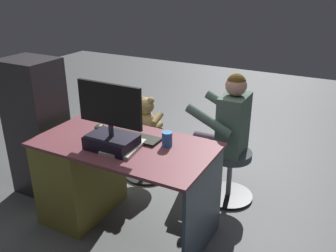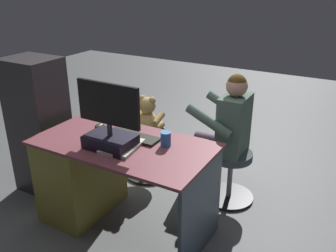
# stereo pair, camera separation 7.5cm
# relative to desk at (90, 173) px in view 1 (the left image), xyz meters

# --- Properties ---
(ground_plane) EXTENTS (10.00, 10.00, 0.00)m
(ground_plane) POSITION_rel_desk_xyz_m (-0.34, -0.36, -0.38)
(ground_plane) COLOR #595C5C
(desk) EXTENTS (1.30, 0.70, 0.72)m
(desk) POSITION_rel_desk_xyz_m (0.00, 0.00, 0.00)
(desk) COLOR brown
(desk) RESTS_ON ground_plane
(monitor) EXTENTS (0.49, 0.24, 0.47)m
(monitor) POSITION_rel_desk_xyz_m (-0.31, 0.10, 0.48)
(monitor) COLOR black
(monitor) RESTS_ON desk
(keyboard) EXTENTS (0.42, 0.14, 0.02)m
(keyboard) POSITION_rel_desk_xyz_m (-0.35, -0.10, 0.35)
(keyboard) COLOR black
(keyboard) RESTS_ON desk
(computer_mouse) EXTENTS (0.06, 0.10, 0.04)m
(computer_mouse) POSITION_rel_desk_xyz_m (-0.03, -0.12, 0.36)
(computer_mouse) COLOR #2E2920
(computer_mouse) RESTS_ON desk
(cup) EXTENTS (0.07, 0.07, 0.10)m
(cup) POSITION_rel_desk_xyz_m (-0.63, -0.11, 0.39)
(cup) COLOR #3372BF
(cup) RESTS_ON desk
(tv_remote) EXTENTS (0.05, 0.15, 0.02)m
(tv_remote) POSITION_rel_desk_xyz_m (-0.05, -0.01, 0.35)
(tv_remote) COLOR black
(tv_remote) RESTS_ON desk
(notebook_binder) EXTENTS (0.26, 0.33, 0.02)m
(notebook_binder) POSITION_rel_desk_xyz_m (-0.39, 0.08, 0.35)
(notebook_binder) COLOR beige
(notebook_binder) RESTS_ON desk
(office_chair_teddy) EXTENTS (0.47, 0.47, 0.45)m
(office_chair_teddy) POSITION_rel_desk_xyz_m (-0.06, -0.76, -0.13)
(office_chair_teddy) COLOR black
(office_chair_teddy) RESTS_ON ground_plane
(teddy_bear) EXTENTS (0.26, 0.26, 0.36)m
(teddy_bear) POSITION_rel_desk_xyz_m (-0.06, -0.77, 0.23)
(teddy_bear) COLOR tan
(teddy_bear) RESTS_ON office_chair_teddy
(visitor_chair) EXTENTS (0.43, 0.43, 0.45)m
(visitor_chair) POSITION_rel_desk_xyz_m (-0.90, -0.75, -0.12)
(visitor_chair) COLOR black
(visitor_chair) RESTS_ON ground_plane
(person) EXTENTS (0.53, 0.47, 1.12)m
(person) POSITION_rel_desk_xyz_m (-0.81, -0.75, 0.27)
(person) COLOR #4F6859
(person) RESTS_ON ground_plane
(equipment_rack) EXTENTS (0.44, 0.36, 1.21)m
(equipment_rack) POSITION_rel_desk_xyz_m (0.63, -0.10, 0.22)
(equipment_rack) COLOR #2A272A
(equipment_rack) RESTS_ON ground_plane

